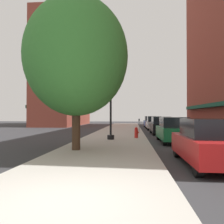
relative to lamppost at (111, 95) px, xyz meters
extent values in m
plane|color=#2D2D30|center=(4.15, 6.52, -3.20)|extent=(90.00, 90.00, 0.00)
cube|color=#A8A399|center=(0.15, 7.52, -3.14)|extent=(4.80, 50.00, 0.12)
cube|color=brown|center=(-10.85, 25.52, 5.95)|extent=(6.00, 18.00, 18.30)
cube|color=#144C38|center=(-14.20, 25.52, -0.10)|extent=(0.90, 15.30, 0.50)
cylinder|color=black|center=(0.00, 0.00, -2.93)|extent=(0.48, 0.48, 0.30)
cylinder|color=black|center=(0.00, 0.00, -0.18)|extent=(0.14, 0.14, 5.20)
sphere|color=silver|center=(0.00, 0.00, 2.60)|extent=(0.44, 0.44, 0.44)
cylinder|color=red|center=(1.78, 1.22, -2.77)|extent=(0.26, 0.26, 0.62)
sphere|color=red|center=(1.78, 1.22, -2.41)|extent=(0.24, 0.24, 0.24)
cylinder|color=red|center=(1.92, 1.22, -2.68)|extent=(0.12, 0.10, 0.10)
cylinder|color=slate|center=(2.20, 8.32, -2.56)|extent=(0.06, 0.06, 1.05)
cube|color=#33383D|center=(2.20, 8.32, -1.90)|extent=(0.14, 0.09, 0.26)
cylinder|color=#422D1E|center=(-1.22, -4.97, -1.77)|extent=(0.40, 0.40, 2.63)
ellipsoid|color=#387F33|center=(-1.22, -4.97, 1.43)|extent=(5.00, 5.00, 5.76)
cylinder|color=black|center=(3.37, -5.88, -2.88)|extent=(0.22, 0.64, 0.64)
cylinder|color=black|center=(4.93, -5.88, -2.88)|extent=(0.22, 0.64, 0.64)
cylinder|color=black|center=(3.37, -9.08, -2.88)|extent=(0.22, 0.64, 0.64)
cube|color=red|center=(4.15, -7.48, -2.56)|extent=(1.80, 4.30, 0.76)
cube|color=black|center=(4.15, -7.63, -1.86)|extent=(1.56, 2.20, 0.64)
cylinder|color=black|center=(3.37, 1.14, -2.88)|extent=(0.22, 0.64, 0.64)
cylinder|color=black|center=(4.93, 1.14, -2.88)|extent=(0.22, 0.64, 0.64)
cylinder|color=black|center=(3.37, -2.06, -2.88)|extent=(0.22, 0.64, 0.64)
cylinder|color=black|center=(4.93, -2.06, -2.88)|extent=(0.22, 0.64, 0.64)
cube|color=#196638|center=(4.15, -0.46, -2.56)|extent=(1.80, 4.30, 0.76)
cube|color=black|center=(4.15, -0.61, -1.86)|extent=(1.56, 2.20, 0.64)
cylinder|color=black|center=(3.37, 7.80, -2.88)|extent=(0.22, 0.64, 0.64)
cylinder|color=black|center=(4.93, 7.80, -2.88)|extent=(0.22, 0.64, 0.64)
cylinder|color=black|center=(3.37, 4.60, -2.88)|extent=(0.22, 0.64, 0.64)
cylinder|color=black|center=(4.93, 4.60, -2.88)|extent=(0.22, 0.64, 0.64)
cube|color=black|center=(4.15, 6.20, -2.56)|extent=(1.80, 4.30, 0.76)
cube|color=black|center=(4.15, 6.05, -1.86)|extent=(1.56, 2.20, 0.64)
cylinder|color=black|center=(3.37, 14.82, -2.88)|extent=(0.22, 0.64, 0.64)
cylinder|color=black|center=(4.93, 14.82, -2.88)|extent=(0.22, 0.64, 0.64)
cylinder|color=black|center=(3.37, 11.62, -2.88)|extent=(0.22, 0.64, 0.64)
cylinder|color=black|center=(4.93, 11.62, -2.88)|extent=(0.22, 0.64, 0.64)
cube|color=#B2B2BA|center=(4.15, 13.22, -2.56)|extent=(1.80, 4.30, 0.76)
cube|color=black|center=(4.15, 13.07, -1.86)|extent=(1.56, 2.20, 0.64)
cylinder|color=black|center=(3.37, 20.46, -2.88)|extent=(0.22, 0.64, 0.64)
cylinder|color=black|center=(4.93, 20.46, -2.88)|extent=(0.22, 0.64, 0.64)
cylinder|color=black|center=(3.37, 17.26, -2.88)|extent=(0.22, 0.64, 0.64)
cylinder|color=black|center=(4.93, 17.26, -2.88)|extent=(0.22, 0.64, 0.64)
cube|color=#1E389E|center=(4.15, 18.86, -2.56)|extent=(1.80, 4.30, 0.76)
cube|color=black|center=(4.15, 18.71, -1.86)|extent=(1.56, 2.20, 0.64)
camera|label=1|loc=(1.49, -15.99, -1.42)|focal=37.25mm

